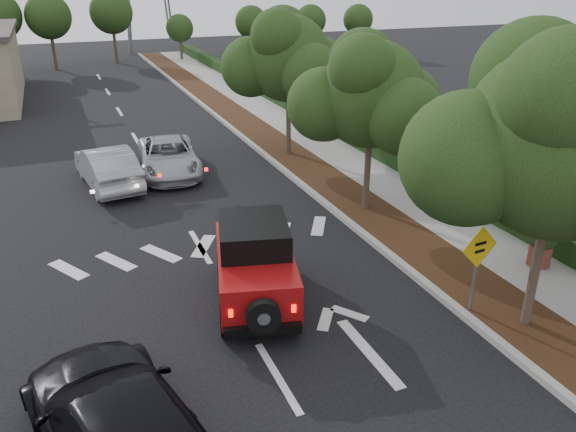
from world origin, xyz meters
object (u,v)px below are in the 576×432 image
silver_suv_ahead (168,157)px  speed_hump_sign (478,258)px  red_jeep (254,261)px  black_suv_oncoming (122,430)px

silver_suv_ahead → speed_hump_sign: speed_hump_sign is taller
speed_hump_sign → silver_suv_ahead: bearing=105.0°
silver_suv_ahead → red_jeep: bearing=-83.5°
black_suv_oncoming → speed_hump_sign: (7.76, 1.42, 0.68)m
red_jeep → silver_suv_ahead: 9.82m
black_suv_oncoming → red_jeep: bearing=-145.0°
silver_suv_ahead → black_suv_oncoming: black_suv_oncoming is taller
speed_hump_sign → red_jeep: bearing=145.3°
red_jeep → speed_hump_sign: bearing=-15.9°
silver_suv_ahead → speed_hump_sign: (4.30, -12.31, 0.80)m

